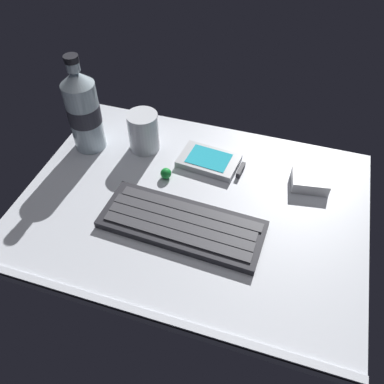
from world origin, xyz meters
TOP-DOWN VIEW (x-y plane):
  - ground_plane at (0.00, -0.23)cm, footprint 64.00×48.00cm
  - keyboard at (0.42, -5.99)cm, footprint 29.48×12.35cm
  - handheld_device at (0.66, 11.48)cm, footprint 13.32×8.79cm
  - juice_cup at (-14.44, 12.29)cm, footprint 6.40×6.40cm
  - water_bottle at (-25.89, 9.52)cm, footprint 6.73×6.73cm
  - charger_block at (20.47, 11.40)cm, footprint 7.76×6.59cm
  - trackball_mouse at (-7.00, 5.00)cm, footprint 2.20×2.20cm

SIDE VIEW (x-z plane):
  - ground_plane at x=0.00cm, z-range -2.39..0.41cm
  - handheld_device at x=0.66cm, z-range -0.02..1.48cm
  - keyboard at x=0.42cm, z-range -0.04..1.66cm
  - trackball_mouse at x=-7.00cm, z-range 0.00..2.20cm
  - charger_block at x=20.47cm, z-range 0.00..2.40cm
  - juice_cup at x=-14.44cm, z-range -0.34..8.16cm
  - water_bottle at x=-25.89cm, z-range -1.39..19.41cm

